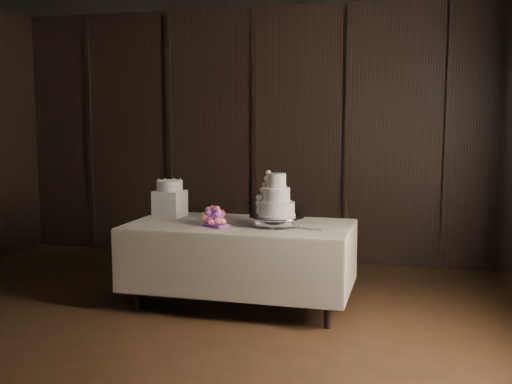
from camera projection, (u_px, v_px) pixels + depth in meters
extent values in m
cube|color=black|center=(123.00, 377.00, 3.99)|extent=(6.04, 7.04, 0.04)
cube|color=black|center=(256.00, 135.00, 7.19)|extent=(6.04, 0.04, 3.04)
cube|color=beige|center=(240.00, 224.00, 5.35)|extent=(1.98, 1.04, 0.01)
cube|color=white|center=(240.00, 268.00, 5.40)|extent=(1.83, 0.92, 0.71)
cylinder|color=silver|center=(277.00, 221.00, 5.22)|extent=(0.55, 0.55, 0.09)
cylinder|color=white|center=(277.00, 209.00, 5.21)|extent=(0.31, 0.31, 0.12)
cylinder|color=white|center=(277.00, 195.00, 5.19)|extent=(0.23, 0.23, 0.12)
cylinder|color=white|center=(277.00, 180.00, 5.18)|extent=(0.16, 0.16, 0.12)
cube|color=white|center=(170.00, 204.00, 5.72)|extent=(0.28, 0.28, 0.25)
cylinder|color=white|center=(170.00, 186.00, 5.70)|extent=(0.32, 0.32, 0.10)
cube|color=silver|center=(300.00, 228.00, 5.10)|extent=(0.34, 0.19, 0.01)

